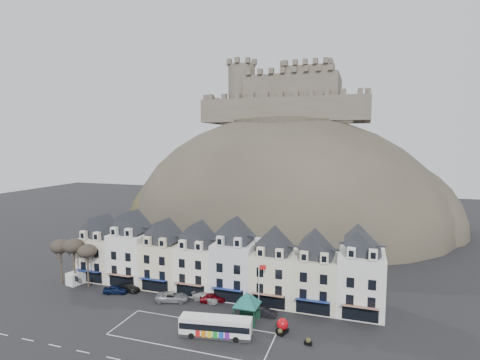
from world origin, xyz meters
name	(u,v)px	position (x,y,z in m)	size (l,w,h in m)	color
ground	(174,336)	(0.00, 0.00, 0.00)	(300.00, 300.00, 0.00)	black
coach_bay_markings	(192,334)	(2.00, 1.25, 0.00)	(22.00, 7.50, 0.01)	silver
townhouse_terrace	(219,262)	(0.15, 15.97, 5.30)	(54.40, 9.35, 11.80)	silver
castle_hill	(285,226)	(1.25, 68.95, 0.11)	(100.00, 76.00, 68.00)	#3A352C
castle	(289,97)	(0.51, 75.93, 40.19)	(50.20, 22.20, 22.00)	brown
tree_left_far	(60,247)	(-29.00, 10.50, 6.90)	(3.61, 3.61, 8.24)	#372F23
tree_left_mid	(73,246)	(-26.00, 10.50, 7.24)	(3.78, 3.78, 8.64)	#372F23
tree_left_near	(87,251)	(-23.00, 10.50, 6.55)	(3.43, 3.43, 7.84)	#372F23
bus	(216,326)	(5.41, 1.64, 1.52)	(9.96, 3.80, 2.74)	#262628
bus_shelter	(247,299)	(8.18, 6.92, 3.50)	(7.11, 7.11, 4.51)	#0F2F1F
red_buoy	(282,325)	(13.68, 5.63, 1.02)	(1.71, 1.71, 2.00)	black
flagpole	(259,285)	(9.17, 10.03, 4.50)	(1.09, 0.44, 7.88)	silver
white_van	(81,276)	(-25.91, 11.87, 1.12)	(3.19, 5.25, 2.23)	white
planter_west	(280,332)	(13.57, 4.69, 0.47)	(1.08, 0.82, 0.97)	black
planter_east	(308,342)	(17.53, 3.50, 0.46)	(1.02, 0.67, 0.96)	black
car_navy	(116,290)	(-16.46, 9.50, 0.70)	(1.66, 4.12, 1.40)	#0B1638
car_black	(128,288)	(-14.80, 10.88, 0.66)	(1.39, 3.98, 1.31)	black
car_silver	(172,297)	(-5.60, 9.81, 0.75)	(2.49, 5.32, 1.50)	#93959A
car_white	(206,297)	(-0.40, 11.57, 0.68)	(1.92, 4.72, 1.37)	silver
car_maroon	(213,297)	(0.80, 11.69, 0.73)	(1.73, 4.31, 1.47)	#55040C
car_charcoal	(264,312)	(10.00, 9.50, 0.66)	(1.39, 3.99, 1.32)	black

